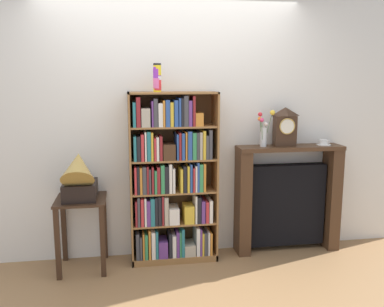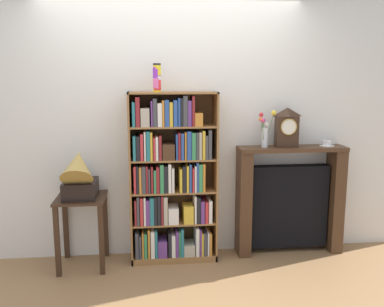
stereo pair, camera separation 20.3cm
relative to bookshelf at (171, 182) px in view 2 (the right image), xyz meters
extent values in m
cube|color=#997047|center=(0.02, -0.10, -0.79)|extent=(7.64, 6.40, 0.02)
cube|color=silver|center=(0.18, 0.21, 0.52)|extent=(4.64, 0.08, 2.60)
cube|color=olive|center=(-0.39, 0.01, 0.04)|extent=(0.02, 0.31, 1.64)
cube|color=olive|center=(0.43, 0.01, 0.04)|extent=(0.02, 0.31, 1.64)
cube|color=brown|center=(0.02, 0.16, 0.04)|extent=(0.83, 0.01, 1.64)
cube|color=olive|center=(0.02, 0.01, 0.85)|extent=(0.83, 0.31, 0.02)
cube|color=olive|center=(0.02, 0.01, -0.75)|extent=(0.83, 0.31, 0.06)
cube|color=#424247|center=(-0.34, -0.01, -0.59)|extent=(0.03, 0.25, 0.26)
cube|color=#424247|center=(-0.31, -0.03, -0.61)|extent=(0.02, 0.21, 0.22)
cube|color=orange|center=(-0.28, -0.03, -0.59)|extent=(0.02, 0.21, 0.26)
cube|color=#388E56|center=(-0.26, -0.02, -0.60)|extent=(0.03, 0.23, 0.24)
cube|color=orange|center=(-0.23, -0.02, -0.58)|extent=(0.02, 0.22, 0.28)
cube|color=white|center=(-0.19, -0.02, -0.59)|extent=(0.04, 0.24, 0.27)
cube|color=teal|center=(-0.16, -0.03, -0.59)|extent=(0.02, 0.21, 0.27)
cube|color=#663884|center=(-0.10, -0.03, -0.64)|extent=(0.09, 0.21, 0.16)
cube|color=black|center=(-0.03, -0.01, -0.60)|extent=(0.03, 0.25, 0.24)
cube|color=white|center=(0.01, -0.01, -0.61)|extent=(0.04, 0.24, 0.22)
cube|color=#663884|center=(0.05, -0.02, -0.59)|extent=(0.03, 0.22, 0.25)
cube|color=#388E56|center=(0.07, -0.02, -0.59)|extent=(0.02, 0.22, 0.25)
cube|color=teal|center=(0.10, -0.02, -0.58)|extent=(0.03, 0.24, 0.28)
cube|color=#B2A893|center=(0.16, -0.03, -0.67)|extent=(0.11, 0.21, 0.11)
cube|color=white|center=(0.24, 0.00, -0.58)|extent=(0.03, 0.26, 0.28)
cube|color=#663884|center=(0.27, -0.01, -0.59)|extent=(0.02, 0.26, 0.27)
cube|color=gold|center=(0.29, -0.02, -0.61)|extent=(0.02, 0.23, 0.23)
cube|color=#424247|center=(0.32, -0.02, -0.61)|extent=(0.03, 0.22, 0.23)
cube|color=white|center=(0.35, -0.03, -0.61)|extent=(0.02, 0.21, 0.23)
cube|color=orange|center=(0.37, -0.03, -0.61)|extent=(0.02, 0.21, 0.22)
cube|color=olive|center=(0.02, 0.01, -0.40)|extent=(0.80, 0.29, 0.02)
cube|color=maroon|center=(-0.34, -0.03, -0.27)|extent=(0.02, 0.22, 0.25)
cube|color=#424247|center=(-0.32, -0.02, -0.25)|extent=(0.02, 0.23, 0.28)
cube|color=#C63338|center=(-0.29, -0.03, -0.26)|extent=(0.03, 0.20, 0.27)
cube|color=white|center=(-0.26, -0.03, -0.25)|extent=(0.02, 0.21, 0.27)
cube|color=#663884|center=(-0.23, -0.01, -0.27)|extent=(0.03, 0.25, 0.24)
cube|color=teal|center=(-0.19, -0.02, -0.26)|extent=(0.04, 0.23, 0.27)
cube|color=black|center=(-0.16, -0.02, -0.25)|extent=(0.03, 0.23, 0.27)
cube|color=black|center=(-0.12, 0.00, -0.25)|extent=(0.03, 0.27, 0.28)
cube|color=maroon|center=(-0.09, -0.01, -0.25)|extent=(0.02, 0.24, 0.28)
cube|color=#B2A893|center=(-0.06, -0.01, -0.25)|extent=(0.04, 0.24, 0.27)
cube|color=white|center=(0.01, -0.03, -0.31)|extent=(0.10, 0.21, 0.16)
cube|color=gold|center=(0.16, -0.04, -0.30)|extent=(0.09, 0.19, 0.17)
cube|color=white|center=(0.22, -0.03, -0.26)|extent=(0.02, 0.21, 0.27)
cube|color=black|center=(0.25, -0.02, -0.26)|extent=(0.04, 0.23, 0.26)
cube|color=#663884|center=(0.29, -0.01, -0.28)|extent=(0.04, 0.24, 0.22)
cube|color=#C63338|center=(0.33, -0.01, -0.29)|extent=(0.03, 0.25, 0.21)
cube|color=white|center=(0.37, 0.00, -0.28)|extent=(0.03, 0.27, 0.22)
cube|color=olive|center=(0.02, 0.01, -0.09)|extent=(0.80, 0.29, 0.02)
cube|color=#C63338|center=(-0.34, -0.02, 0.05)|extent=(0.02, 0.23, 0.26)
cube|color=black|center=(-0.32, -0.03, 0.05)|extent=(0.02, 0.21, 0.26)
cube|color=orange|center=(-0.29, -0.01, 0.05)|extent=(0.02, 0.26, 0.25)
cube|color=#424247|center=(-0.26, -0.02, 0.05)|extent=(0.04, 0.23, 0.26)
cube|color=maroon|center=(-0.23, -0.01, 0.05)|extent=(0.02, 0.24, 0.26)
cube|color=#424247|center=(-0.21, 0.00, 0.04)|extent=(0.02, 0.26, 0.23)
cube|color=maroon|center=(-0.19, -0.01, 0.05)|extent=(0.02, 0.25, 0.25)
cube|color=#388E56|center=(-0.16, -0.02, 0.03)|extent=(0.02, 0.24, 0.22)
cube|color=maroon|center=(-0.13, -0.03, 0.05)|extent=(0.03, 0.20, 0.25)
cube|color=#388E56|center=(-0.09, -0.02, 0.06)|extent=(0.03, 0.23, 0.27)
cube|color=black|center=(-0.06, -0.01, 0.05)|extent=(0.04, 0.26, 0.25)
cube|color=white|center=(-0.02, -0.02, 0.06)|extent=(0.03, 0.24, 0.28)
cube|color=white|center=(0.01, 0.00, 0.04)|extent=(0.02, 0.27, 0.23)
cube|color=gold|center=(0.08, -0.03, 0.04)|extent=(0.02, 0.21, 0.23)
cube|color=black|center=(0.12, -0.02, 0.05)|extent=(0.03, 0.24, 0.25)
cube|color=gold|center=(0.15, -0.01, 0.05)|extent=(0.02, 0.24, 0.25)
cube|color=#2D519E|center=(0.17, 0.00, 0.06)|extent=(0.02, 0.27, 0.27)
cube|color=#C63338|center=(0.20, -0.03, 0.04)|extent=(0.02, 0.21, 0.23)
cube|color=white|center=(0.22, -0.02, 0.05)|extent=(0.02, 0.23, 0.25)
cube|color=#2D519E|center=(0.24, -0.02, 0.06)|extent=(0.02, 0.22, 0.28)
cube|color=#388E56|center=(0.27, -0.03, 0.06)|extent=(0.03, 0.20, 0.27)
cube|color=orange|center=(0.30, -0.01, 0.06)|extent=(0.02, 0.25, 0.27)
cube|color=olive|center=(0.02, 0.01, 0.23)|extent=(0.80, 0.29, 0.02)
cube|color=teal|center=(-0.34, -0.03, 0.35)|extent=(0.02, 0.21, 0.23)
cube|color=black|center=(-0.31, -0.02, 0.35)|extent=(0.03, 0.24, 0.23)
cube|color=#C63338|center=(-0.27, -0.02, 0.36)|extent=(0.03, 0.22, 0.25)
cube|color=white|center=(-0.25, 0.00, 0.37)|extent=(0.02, 0.27, 0.27)
cube|color=teal|center=(-0.22, -0.01, 0.37)|extent=(0.03, 0.26, 0.27)
cube|color=gold|center=(-0.19, 0.00, 0.37)|extent=(0.02, 0.27, 0.26)
cube|color=#C63338|center=(-0.16, 0.00, 0.34)|extent=(0.02, 0.26, 0.21)
cube|color=white|center=(-0.14, -0.01, 0.34)|extent=(0.02, 0.24, 0.22)
cube|color=maroon|center=(-0.11, -0.03, 0.35)|extent=(0.03, 0.22, 0.23)
cube|color=#472D1C|center=(-0.03, -0.02, 0.31)|extent=(0.11, 0.24, 0.15)
cube|color=#2D519E|center=(0.05, -0.01, 0.36)|extent=(0.02, 0.26, 0.24)
cube|color=maroon|center=(0.07, -0.01, 0.36)|extent=(0.02, 0.26, 0.25)
cube|color=#2D519E|center=(0.10, 0.00, 0.36)|extent=(0.03, 0.27, 0.25)
cube|color=orange|center=(0.13, -0.02, 0.36)|extent=(0.02, 0.24, 0.26)
cube|color=#2D519E|center=(0.16, 0.00, 0.37)|extent=(0.04, 0.26, 0.27)
cube|color=#388E56|center=(0.21, -0.03, 0.36)|extent=(0.04, 0.21, 0.25)
cube|color=#424247|center=(0.24, -0.03, 0.36)|extent=(0.02, 0.21, 0.25)
cube|color=#B2A893|center=(0.27, -0.02, 0.36)|extent=(0.02, 0.23, 0.25)
cube|color=gold|center=(0.30, 0.00, 0.37)|extent=(0.03, 0.26, 0.27)
cube|color=#424247|center=(0.33, -0.03, 0.35)|extent=(0.02, 0.21, 0.22)
cube|color=#424247|center=(0.36, -0.03, 0.37)|extent=(0.03, 0.21, 0.28)
cube|color=olive|center=(0.02, 0.01, 0.54)|extent=(0.80, 0.29, 0.02)
cube|color=teal|center=(-0.34, -0.01, 0.66)|extent=(0.03, 0.24, 0.23)
cube|color=maroon|center=(-0.30, -0.01, 0.68)|extent=(0.04, 0.24, 0.27)
cube|color=#B2A893|center=(-0.24, -0.03, 0.63)|extent=(0.08, 0.21, 0.17)
cube|color=#663884|center=(-0.18, -0.01, 0.67)|extent=(0.02, 0.25, 0.23)
cube|color=#424247|center=(-0.15, 0.00, 0.68)|extent=(0.04, 0.26, 0.26)
cube|color=white|center=(-0.11, -0.03, 0.65)|extent=(0.04, 0.21, 0.21)
cube|color=orange|center=(-0.07, -0.02, 0.67)|extent=(0.02, 0.23, 0.24)
cube|color=#2D519E|center=(-0.04, -0.03, 0.67)|extent=(0.04, 0.20, 0.24)
cube|color=gold|center=(0.00, -0.02, 0.66)|extent=(0.03, 0.22, 0.22)
cube|color=#2D519E|center=(0.04, 0.00, 0.67)|extent=(0.04, 0.26, 0.24)
cube|color=#2D519E|center=(0.07, 0.00, 0.68)|extent=(0.02, 0.26, 0.26)
cube|color=black|center=(0.09, -0.01, 0.68)|extent=(0.02, 0.26, 0.26)
cube|color=#424247|center=(0.13, -0.03, 0.69)|extent=(0.04, 0.21, 0.28)
cube|color=#663884|center=(0.17, -0.02, 0.67)|extent=(0.03, 0.24, 0.24)
cube|color=maroon|center=(0.20, -0.03, 0.69)|extent=(0.02, 0.21, 0.28)
cube|color=orange|center=(0.25, -0.02, 0.61)|extent=(0.07, 0.24, 0.12)
cylinder|color=yellow|center=(-0.12, -0.02, 0.91)|extent=(0.07, 0.07, 0.09)
cylinder|color=red|center=(-0.12, -0.02, 0.92)|extent=(0.07, 0.07, 0.09)
cylinder|color=pink|center=(-0.13, -0.02, 0.94)|extent=(0.07, 0.07, 0.09)
cylinder|color=white|center=(-0.12, -0.02, 0.96)|extent=(0.07, 0.07, 0.09)
cylinder|color=red|center=(-0.12, -0.02, 0.97)|extent=(0.07, 0.07, 0.09)
cylinder|color=red|center=(-0.13, -0.02, 0.99)|extent=(0.07, 0.07, 0.09)
cylinder|color=black|center=(-0.13, -0.02, 1.01)|extent=(0.07, 0.07, 0.09)
cylinder|color=purple|center=(-0.13, -0.02, 1.02)|extent=(0.07, 0.07, 0.09)
cylinder|color=purple|center=(-0.12, -0.02, 1.04)|extent=(0.07, 0.07, 0.09)
cylinder|color=yellow|center=(-0.12, -0.02, 1.06)|extent=(0.07, 0.07, 0.09)
cylinder|color=black|center=(-0.12, -0.02, 1.07)|extent=(0.07, 0.07, 0.09)
cube|color=#382316|center=(-0.85, -0.07, -0.11)|extent=(0.45, 0.47, 0.02)
cube|color=#382316|center=(-1.04, -0.27, -0.45)|extent=(0.04, 0.04, 0.66)
cube|color=#382316|center=(-0.65, -0.27, -0.45)|extent=(0.04, 0.04, 0.66)
cube|color=#382316|center=(-1.04, 0.13, -0.45)|extent=(0.04, 0.04, 0.66)
cube|color=#382316|center=(-0.65, 0.13, -0.45)|extent=(0.04, 0.04, 0.66)
cube|color=black|center=(-0.85, -0.07, -0.02)|extent=(0.30, 0.35, 0.16)
cylinder|color=black|center=(-0.85, -0.07, 0.06)|extent=(0.25, 0.25, 0.01)
cylinder|color=#B79347|center=(-0.85, -0.12, 0.08)|extent=(0.03, 0.03, 0.06)
cone|color=#B79347|center=(-0.85, -0.16, 0.22)|extent=(0.29, 0.40, 0.40)
cube|color=#472D1C|center=(1.20, 0.03, 0.30)|extent=(1.07, 0.26, 0.04)
cube|color=#472D1C|center=(0.73, 0.03, -0.25)|extent=(0.12, 0.24, 1.06)
cube|color=#472D1C|center=(1.68, 0.03, -0.25)|extent=(0.12, 0.24, 1.06)
cube|color=black|center=(1.20, 0.07, -0.30)|extent=(0.79, 0.13, 0.85)
cube|color=#382316|center=(1.14, 0.03, 0.47)|extent=(0.21, 0.11, 0.30)
pyramid|color=#382316|center=(1.14, 0.03, 0.66)|extent=(0.21, 0.11, 0.09)
cylinder|color=silver|center=(1.14, -0.03, 0.52)|extent=(0.15, 0.01, 0.15)
torus|color=#B79347|center=(1.14, -0.03, 0.52)|extent=(0.16, 0.01, 0.16)
cylinder|color=silver|center=(0.92, 0.03, 0.41)|extent=(0.07, 0.07, 0.19)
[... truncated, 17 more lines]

